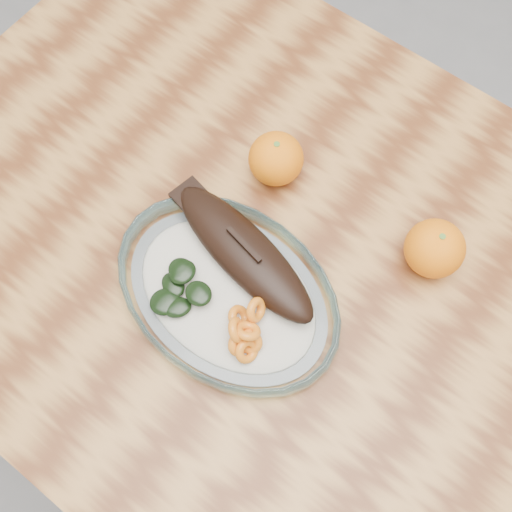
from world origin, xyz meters
name	(u,v)px	position (x,y,z in m)	size (l,w,h in m)	color
ground	(280,385)	(0.00, 0.00, 0.00)	(3.00, 3.00, 0.00)	slate
dining_table	(295,297)	(0.00, 0.00, 0.65)	(1.20, 0.80, 0.75)	#5C2F15
plated_meal	(228,289)	(-0.06, -0.08, 0.77)	(0.58, 0.58, 0.08)	white
orange_left	(276,159)	(-0.12, 0.10, 0.79)	(0.08, 0.08, 0.08)	#E44B04
orange_right	(435,249)	(0.12, 0.12, 0.79)	(0.08, 0.08, 0.08)	#E44B04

